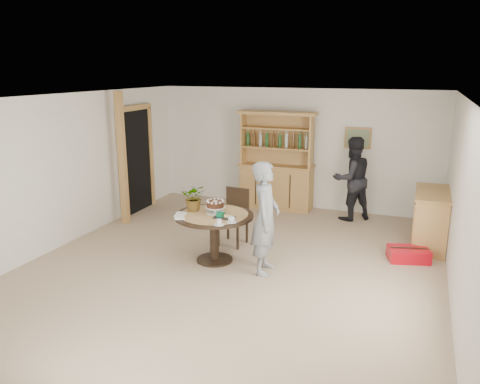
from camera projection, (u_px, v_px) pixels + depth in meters
name	position (u px, v px, depth m)	size (l,w,h in m)	color
ground	(232.00, 267.00, 7.02)	(7.00, 7.00, 0.00)	tan
room_shell	(232.00, 153.00, 6.58)	(6.04, 7.04, 2.52)	white
doorway	(136.00, 158.00, 9.56)	(0.13, 1.10, 2.18)	black
pine_post	(122.00, 159.00, 8.72)	(0.12, 0.12, 2.50)	#AF8549
hutch	(277.00, 176.00, 9.87)	(1.62, 0.54, 2.04)	tan
sideboard	(430.00, 219.00, 7.74)	(0.54, 1.26, 0.94)	tan
dining_table	(214.00, 224.00, 7.11)	(1.20, 1.20, 0.76)	black
dining_chair	(235.00, 213.00, 7.87)	(0.45, 0.45, 0.95)	black
birthday_cake	(215.00, 205.00, 7.08)	(0.30, 0.30, 0.20)	white
flower_vase	(194.00, 197.00, 7.18)	(0.38, 0.33, 0.42)	#3F7233
gift_tray	(224.00, 216.00, 6.87)	(0.30, 0.20, 0.08)	black
coffee_cup_a	(231.00, 220.00, 6.66)	(0.15, 0.15, 0.09)	silver
coffee_cup_b	(219.00, 223.00, 6.55)	(0.15, 0.15, 0.08)	silver
napkins	(180.00, 216.00, 6.92)	(0.24, 0.33, 0.03)	white
teen_boy	(265.00, 218.00, 6.66)	(0.60, 0.39, 1.64)	gray
adult_person	(352.00, 179.00, 9.06)	(0.79, 0.62, 1.64)	black
red_suitcase	(408.00, 254.00, 7.24)	(0.69, 0.55, 0.21)	red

